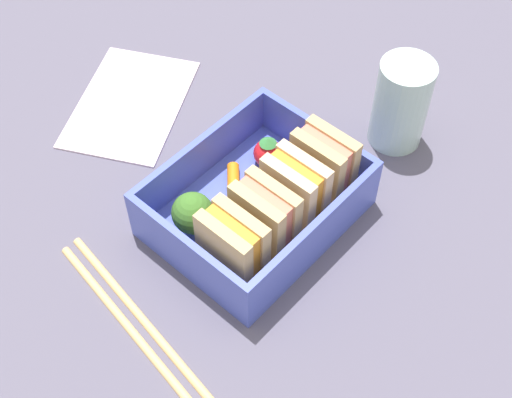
# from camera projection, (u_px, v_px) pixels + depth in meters

# --- Properties ---
(ground_plane) EXTENTS (1.20, 1.20, 0.02)m
(ground_plane) POSITION_uv_depth(u_px,v_px,m) (256.00, 224.00, 0.63)
(ground_plane) COLOR #514D60
(bento_tray) EXTENTS (0.17, 0.14, 0.01)m
(bento_tray) POSITION_uv_depth(u_px,v_px,m) (256.00, 214.00, 0.62)
(bento_tray) COLOR #4757C2
(bento_tray) RESTS_ON ground_plane
(bento_rim) EXTENTS (0.17, 0.14, 0.04)m
(bento_rim) POSITION_uv_depth(u_px,v_px,m) (256.00, 194.00, 0.60)
(bento_rim) COLOR #4757C2
(bento_rim) RESTS_ON bento_tray
(sandwich_left) EXTENTS (0.03, 0.05, 0.06)m
(sandwich_left) POSITION_uv_depth(u_px,v_px,m) (323.00, 164.00, 0.60)
(sandwich_left) COLOR tan
(sandwich_left) RESTS_ON bento_tray
(sandwich_center_left) EXTENTS (0.03, 0.05, 0.06)m
(sandwich_center_left) POSITION_uv_depth(u_px,v_px,m) (295.00, 190.00, 0.59)
(sandwich_center_left) COLOR #DDB88B
(sandwich_center_left) RESTS_ON bento_tray
(sandwich_center) EXTENTS (0.03, 0.05, 0.06)m
(sandwich_center) POSITION_uv_depth(u_px,v_px,m) (265.00, 217.00, 0.57)
(sandwich_center) COLOR tan
(sandwich_center) RESTS_ON bento_tray
(sandwich_center_right) EXTENTS (0.03, 0.05, 0.06)m
(sandwich_center_right) POSITION_uv_depth(u_px,v_px,m) (233.00, 246.00, 0.55)
(sandwich_center_right) COLOR tan
(sandwich_center_right) RESTS_ON bento_tray
(strawberry_far_left) EXTENTS (0.03, 0.03, 0.03)m
(strawberry_far_left) POSITION_uv_depth(u_px,v_px,m) (268.00, 152.00, 0.64)
(strawberry_far_left) COLOR red
(strawberry_far_left) RESTS_ON bento_tray
(carrot_stick_far_left) EXTENTS (0.05, 0.05, 0.01)m
(carrot_stick_far_left) POSITION_uv_depth(u_px,v_px,m) (232.00, 191.00, 0.62)
(carrot_stick_far_left) COLOR orange
(carrot_stick_far_left) RESTS_ON bento_tray
(broccoli_floret) EXTENTS (0.04, 0.04, 0.04)m
(broccoli_floret) POSITION_uv_depth(u_px,v_px,m) (193.00, 213.00, 0.58)
(broccoli_floret) COLOR #7FCD59
(broccoli_floret) RESTS_ON bento_tray
(chopstick_pair) EXTENTS (0.05, 0.20, 0.01)m
(chopstick_pair) POSITION_uv_depth(u_px,v_px,m) (134.00, 321.00, 0.56)
(chopstick_pair) COLOR tan
(chopstick_pair) RESTS_ON ground_plane
(drinking_glass) EXTENTS (0.05, 0.05, 0.09)m
(drinking_glass) POSITION_uv_depth(u_px,v_px,m) (401.00, 104.00, 0.65)
(drinking_glass) COLOR silver
(drinking_glass) RESTS_ON ground_plane
(folded_napkin) EXTENTS (0.18, 0.16, 0.00)m
(folded_napkin) POSITION_uv_depth(u_px,v_px,m) (130.00, 103.00, 0.71)
(folded_napkin) COLOR silver
(folded_napkin) RESTS_ON ground_plane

